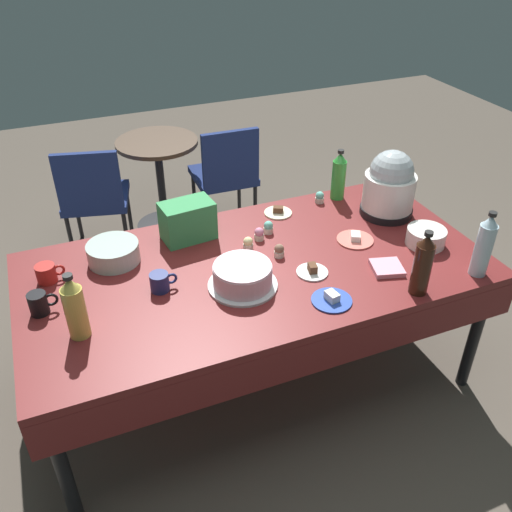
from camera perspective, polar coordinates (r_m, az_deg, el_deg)
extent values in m
plane|color=brown|center=(3.11, 0.00, -12.32)|extent=(9.00, 9.00, 0.00)
cube|color=maroon|center=(2.63, 0.00, -1.26)|extent=(2.20, 1.10, 0.04)
cylinder|color=black|center=(2.43, -19.49, -19.91)|extent=(0.06, 0.06, 0.71)
cylinder|color=black|center=(3.05, 21.82, -7.44)|extent=(0.06, 0.06, 0.71)
cylinder|color=black|center=(3.11, -21.30, -6.35)|extent=(0.06, 0.06, 0.71)
cylinder|color=black|center=(3.61, 12.23, 1.44)|extent=(0.06, 0.06, 0.71)
cube|color=maroon|center=(2.32, 5.22, -10.67)|extent=(2.20, 0.01, 0.18)
cube|color=maroon|center=(3.12, -3.82, 2.42)|extent=(2.20, 0.01, 0.18)
cylinder|color=silver|center=(2.48, -1.39, -3.02)|extent=(0.32, 0.32, 0.01)
cylinder|color=beige|center=(2.45, -1.41, -2.04)|extent=(0.27, 0.27, 0.09)
cylinder|color=silver|center=(2.42, -1.42, -1.07)|extent=(0.26, 0.26, 0.01)
cylinder|color=black|center=(3.11, 13.34, 4.64)|extent=(0.29, 0.29, 0.04)
cylinder|color=white|center=(3.06, 13.62, 6.54)|extent=(0.28, 0.28, 0.19)
sphere|color=#B2BCC1|center=(3.01, 13.91, 8.46)|extent=(0.24, 0.24, 0.24)
cylinder|color=#B2C6BC|center=(2.71, -14.59, 0.34)|extent=(0.25, 0.25, 0.10)
cylinder|color=silver|center=(2.88, 17.23, 1.92)|extent=(0.19, 0.19, 0.09)
cylinder|color=#E07266|center=(2.85, 10.25, 1.68)|extent=(0.19, 0.19, 0.01)
cube|color=white|center=(2.84, 10.29, 2.02)|extent=(0.07, 0.08, 0.03)
cylinder|color=#2D4CB2|center=(2.42, 7.85, -4.58)|extent=(0.18, 0.18, 0.01)
cube|color=white|center=(2.40, 7.89, -4.16)|extent=(0.05, 0.07, 0.04)
cylinder|color=white|center=(2.58, 5.85, -1.67)|extent=(0.15, 0.15, 0.01)
cube|color=brown|center=(2.56, 5.88, -1.25)|extent=(0.05, 0.06, 0.04)
cylinder|color=beige|center=(3.04, 2.30, 4.51)|extent=(0.15, 0.15, 0.01)
cube|color=brown|center=(3.03, 2.31, 4.85)|extent=(0.07, 0.06, 0.03)
cylinder|color=beige|center=(2.80, 0.33, 2.00)|extent=(0.05, 0.05, 0.03)
sphere|color=pink|center=(2.79, 0.33, 2.50)|extent=(0.05, 0.05, 0.05)
cylinder|color=beige|center=(2.86, 1.28, 2.70)|extent=(0.05, 0.05, 0.03)
sphere|color=#6BC6B2|center=(2.84, 1.29, 3.20)|extent=(0.05, 0.05, 0.05)
cylinder|color=beige|center=(2.67, 2.41, 0.24)|extent=(0.05, 0.05, 0.03)
sphere|color=brown|center=(2.66, 2.42, 0.75)|extent=(0.05, 0.05, 0.05)
cylinder|color=beige|center=(2.73, -0.82, 1.01)|extent=(0.05, 0.05, 0.03)
sphere|color=beige|center=(2.71, -0.83, 1.52)|extent=(0.05, 0.05, 0.05)
cylinder|color=beige|center=(3.17, 6.61, 5.80)|extent=(0.05, 0.05, 0.03)
sphere|color=#6BC6B2|center=(3.15, 6.64, 6.26)|extent=(0.05, 0.05, 0.05)
cylinder|color=gold|center=(2.27, -18.19, -5.59)|extent=(0.09, 0.09, 0.23)
cone|color=gold|center=(2.19, -18.83, -2.78)|extent=(0.08, 0.08, 0.05)
cylinder|color=black|center=(2.17, -18.99, -2.06)|extent=(0.04, 0.04, 0.02)
cylinder|color=silver|center=(2.70, 22.50, 0.57)|extent=(0.08, 0.08, 0.26)
cone|color=silver|center=(2.62, 23.22, 3.38)|extent=(0.07, 0.07, 0.05)
cylinder|color=black|center=(2.61, 23.38, 4.02)|extent=(0.04, 0.04, 0.02)
cylinder|color=green|center=(3.19, 8.55, 7.82)|extent=(0.08, 0.08, 0.23)
cone|color=green|center=(3.13, 8.76, 10.11)|extent=(0.07, 0.07, 0.05)
cylinder|color=black|center=(3.12, 8.82, 10.68)|extent=(0.04, 0.04, 0.02)
cylinder|color=#33190F|center=(2.49, 16.82, -1.32)|extent=(0.08, 0.08, 0.24)
cone|color=#33190F|center=(2.41, 17.39, 1.54)|extent=(0.07, 0.07, 0.05)
cylinder|color=black|center=(2.39, 17.52, 2.23)|extent=(0.04, 0.04, 0.02)
cylinder|color=navy|center=(2.47, -9.99, -2.69)|extent=(0.09, 0.09, 0.09)
torus|color=navy|center=(2.48, -8.77, -2.33)|extent=(0.05, 0.01, 0.05)
cylinder|color=#B2231E|center=(2.66, -20.96, -1.71)|extent=(0.09, 0.09, 0.09)
torus|color=#B2231E|center=(2.66, -19.78, -1.38)|extent=(0.05, 0.01, 0.05)
cylinder|color=black|center=(2.48, -21.67, -4.62)|extent=(0.08, 0.08, 0.10)
torus|color=black|center=(2.47, -20.52, -4.28)|extent=(0.06, 0.01, 0.06)
cube|color=#338C4C|center=(2.79, -7.11, 3.65)|extent=(0.28, 0.19, 0.20)
cube|color=pink|center=(2.65, 13.44, -1.19)|extent=(0.17, 0.17, 0.02)
cube|color=navy|center=(4.06, -16.24, 5.82)|extent=(0.53, 0.53, 0.05)
cube|color=navy|center=(3.78, -17.04, 7.41)|extent=(0.42, 0.14, 0.40)
cylinder|color=black|center=(4.31, -13.05, 4.60)|extent=(0.04, 0.04, 0.40)
cylinder|color=black|center=(4.36, -18.03, 4.13)|extent=(0.04, 0.04, 0.40)
cylinder|color=black|center=(3.98, -13.28, 1.95)|extent=(0.04, 0.04, 0.40)
cylinder|color=black|center=(4.03, -18.63, 1.48)|extent=(0.04, 0.04, 0.40)
cube|color=navy|center=(4.23, -3.44, 8.34)|extent=(0.45, 0.45, 0.05)
cube|color=navy|center=(3.96, -2.65, 10.12)|extent=(0.42, 0.05, 0.40)
cylinder|color=black|center=(4.54, -1.78, 7.13)|extent=(0.03, 0.03, 0.40)
cylinder|color=black|center=(4.45, -6.44, 6.31)|extent=(0.03, 0.03, 0.40)
cylinder|color=black|center=(4.23, -0.08, 4.96)|extent=(0.03, 0.03, 0.40)
cylinder|color=black|center=(4.12, -5.04, 4.03)|extent=(0.03, 0.03, 0.40)
cylinder|color=#473323|center=(4.14, -10.28, 11.53)|extent=(0.60, 0.60, 0.03)
cylinder|color=black|center=(4.28, -9.81, 7.20)|extent=(0.06, 0.06, 0.67)
cylinder|color=black|center=(4.45, -9.39, 3.23)|extent=(0.44, 0.44, 0.02)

